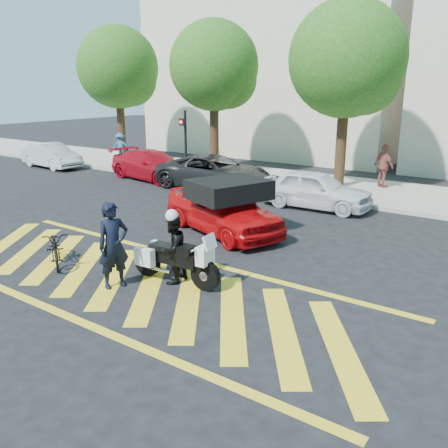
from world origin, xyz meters
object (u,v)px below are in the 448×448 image
Objects in this scene: parked_left at (152,165)px; parked_mid_right at (316,189)px; parked_far_left at (51,156)px; officer_bike at (113,245)px; parked_mid_left at (215,172)px; bicycle at (56,247)px; officer_moto at (173,249)px; red_convertible at (223,208)px; police_motorcycle at (174,259)px.

parked_left is 1.16× the size of parked_mid_right.
parked_far_left is 6.74m from parked_left.
parked_mid_left is at bearing 44.02° from officer_bike.
parked_far_left reaches higher than bicycle.
parked_mid_left is at bearing 80.51° from parked_mid_right.
parked_mid_right is at bearing 15.77° from officer_bike.
parked_mid_left is 1.27× the size of parked_mid_right.
officer_moto is at bearing -153.07° from parked_mid_left.
red_convertible reaches higher than bicycle.
officer_bike is at bearing -154.83° from red_convertible.
red_convertible reaches higher than police_motorcycle.
parked_left is 8.62m from parked_mid_right.
red_convertible is (-1.27, 3.72, -0.03)m from officer_moto.
officer_moto is 8.03m from parked_mid_right.
red_convertible is 9.03m from parked_left.
officer_bike is 8.98m from parked_mid_right.
officer_moto is (-0.02, 0.00, 0.23)m from police_motorcycle.
officer_moto reaches higher than red_convertible.
red_convertible is (-1.28, 3.72, 0.19)m from police_motorcycle.
red_convertible is 14.90m from parked_far_left.
parked_mid_left is (-2.07, 9.48, 0.26)m from bicycle.
officer_moto is at bearing 179.42° from parked_mid_right.
parked_left reaches higher than bicycle.
parked_left reaches higher than parked_far_left.
parked_mid_right is at bearing -101.18° from parked_mid_left.
parked_left is (-7.95, 9.58, -0.28)m from officer_bike.
police_motorcycle is at bearing 179.53° from parked_mid_right.
officer_bike reaches higher than police_motorcycle.
police_motorcycle is 8.03m from parked_mid_right.
parked_mid_right reaches higher than parked_far_left.
parked_mid_right is (4.94, -0.63, -0.02)m from parked_mid_left.
parked_mid_right reaches higher than police_motorcycle.
red_convertible is at bearing 11.17° from bicycle.
officer_bike is 0.83× the size of police_motorcycle.
parked_mid_right is (1.04, 4.31, -0.06)m from red_convertible.
bicycle is at bearing -168.99° from police_motorcycle.
officer_bike is at bearing -117.55° from parked_far_left.
parked_mid_left is at bearing -82.30° from parked_left.
parked_mid_right is at bearing 88.00° from police_motorcycle.
parked_mid_left reaches higher than parked_left.
parked_far_left is 15.31m from parked_mid_right.
officer_bike is at bearing -47.13° from officer_moto.
police_motorcycle is at bearing -113.44° from parked_far_left.
officer_moto is at bearing -41.94° from bicycle.
parked_far_left is 10.39m from parked_mid_left.
parked_mid_left is (-5.18, 8.66, 0.16)m from police_motorcycle.
red_convertible is 0.94× the size of parked_left.
officer_bike reaches higher than parked_mid_left.
parked_mid_right is (8.60, -0.63, 0.01)m from parked_left.
bicycle is 0.36× the size of parked_left.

